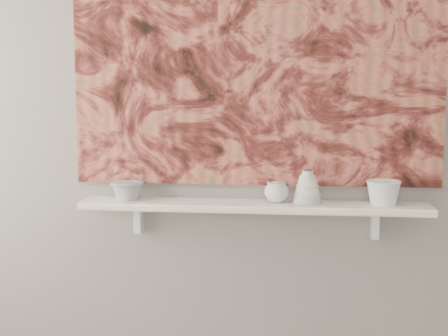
# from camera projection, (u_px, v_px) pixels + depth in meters

# --- Properties ---
(wall_back) EXTENTS (3.60, 0.00, 3.60)m
(wall_back) POSITION_uv_depth(u_px,v_px,m) (255.00, 97.00, 2.55)
(wall_back) COLOR gray
(wall_back) RESTS_ON floor
(shelf) EXTENTS (1.40, 0.18, 0.03)m
(shelf) POSITION_uv_depth(u_px,v_px,m) (253.00, 206.00, 2.51)
(shelf) COLOR silver
(shelf) RESTS_ON wall_back
(shelf_stripe) EXTENTS (1.40, 0.01, 0.02)m
(shelf_stripe) POSITION_uv_depth(u_px,v_px,m) (252.00, 210.00, 2.41)
(shelf_stripe) COLOR #FBEFA7
(shelf_stripe) RESTS_ON shelf
(bracket_left) EXTENTS (0.03, 0.06, 0.12)m
(bracket_left) POSITION_uv_depth(u_px,v_px,m) (139.00, 218.00, 2.63)
(bracket_left) COLOR silver
(bracket_left) RESTS_ON wall_back
(bracket_right) EXTENTS (0.03, 0.06, 0.12)m
(bracket_right) POSITION_uv_depth(u_px,v_px,m) (375.00, 224.00, 2.53)
(bracket_right) COLOR silver
(bracket_right) RESTS_ON wall_back
(painting) EXTENTS (1.50, 0.02, 1.10)m
(painting) POSITION_uv_depth(u_px,v_px,m) (255.00, 50.00, 2.51)
(painting) COLOR maroon
(painting) RESTS_ON wall_back
(house_motif) EXTENTS (0.09, 0.00, 0.08)m
(house_motif) POSITION_uv_depth(u_px,v_px,m) (367.00, 127.00, 2.49)
(house_motif) COLOR black
(house_motif) RESTS_ON painting
(bowl_grey) EXTENTS (0.17, 0.17, 0.08)m
(bowl_grey) POSITION_uv_depth(u_px,v_px,m) (127.00, 191.00, 2.56)
(bowl_grey) COLOR gray
(bowl_grey) RESTS_ON shelf
(cup_cream) EXTENTS (0.10, 0.10, 0.09)m
(cup_cream) POSITION_uv_depth(u_px,v_px,m) (276.00, 192.00, 2.49)
(cup_cream) COLOR beige
(cup_cream) RESTS_ON shelf
(bell_vessel) EXTENTS (0.16, 0.16, 0.13)m
(bell_vessel) POSITION_uv_depth(u_px,v_px,m) (308.00, 187.00, 2.47)
(bell_vessel) COLOR beige
(bell_vessel) RESTS_ON shelf
(bowl_white) EXTENTS (0.16, 0.16, 0.10)m
(bowl_white) POSITION_uv_depth(u_px,v_px,m) (383.00, 193.00, 2.44)
(bowl_white) COLOR silver
(bowl_white) RESTS_ON shelf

